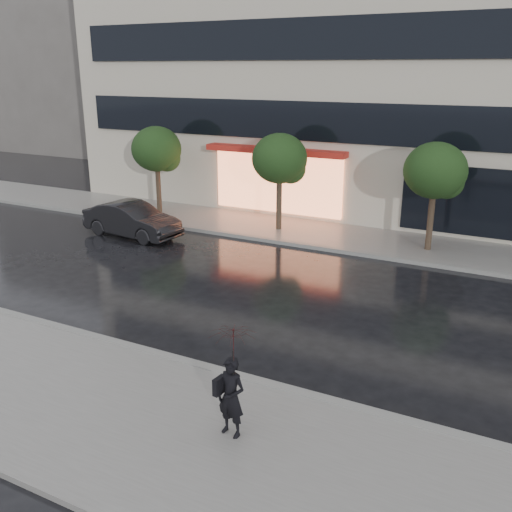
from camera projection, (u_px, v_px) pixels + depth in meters
The scene contains 12 objects.
ground at pixel (214, 348), 13.67m from camera, with size 120.00×120.00×0.00m, color black.
sidewalk_near at pixel (125, 416), 10.92m from camera, with size 60.00×4.50×0.12m, color slate.
sidewalk_far at pixel (351, 238), 22.29m from camera, with size 60.00×3.50×0.12m, color slate.
curb_near at pixel (190, 364), 12.81m from camera, with size 60.00×0.25×0.14m, color gray.
curb_far at pixel (335, 250), 20.81m from camera, with size 60.00×0.25×0.14m, color gray.
office_building at pixel (415, 8), 25.98m from camera, with size 30.00×12.76×18.00m.
bg_building_left at pixel (84, 73), 45.95m from camera, with size 14.00×10.00×12.00m, color #59544F.
tree_far_west at pixel (158, 151), 25.12m from camera, with size 2.20×2.20×3.99m.
tree_mid_west at pixel (281, 160), 22.49m from camera, with size 2.20×2.20×3.99m.
tree_mid_east at pixel (437, 173), 19.86m from camera, with size 2.20×2.20×3.99m.
parked_car at pixel (132, 220), 22.53m from camera, with size 1.44×4.14×1.36m, color black.
pedestrian_with_umbrella at pixel (232, 367), 9.85m from camera, with size 0.92×0.93×2.12m.
Camera 1 is at (6.57, -10.43, 6.41)m, focal length 40.00 mm.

